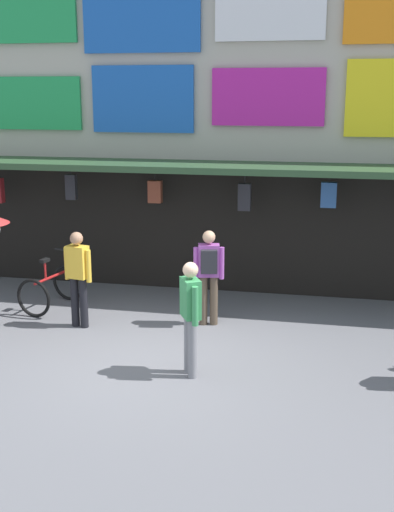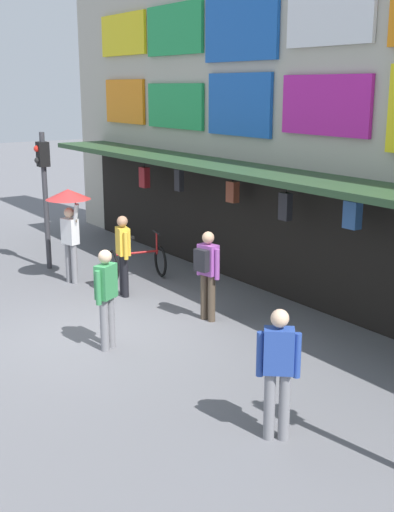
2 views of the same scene
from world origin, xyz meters
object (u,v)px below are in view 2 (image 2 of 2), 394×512
pedestrian_in_green (123,251)px  pedestrian_in_white (207,269)px  bicycle_parked (137,262)px  pedestrian_with_umbrella (69,209)px  pedestrian_in_yellow (278,364)px  traffic_light_near (44,179)px  pedestrian_in_purple (106,294)px

pedestrian_in_green → pedestrian_in_white: (2.17, 0.54, 0.04)m
pedestrian_in_green → pedestrian_in_white: 2.24m
bicycle_parked → pedestrian_with_umbrella: pedestrian_with_umbrella is taller
pedestrian_in_yellow → pedestrian_with_umbrella: size_ratio=0.81×
pedestrian_in_green → pedestrian_in_yellow: bearing=-11.2°
traffic_light_near → bicycle_parked: 2.94m
pedestrian_with_umbrella → pedestrian_in_yellow: bearing=-5.3°
pedestrian_in_yellow → pedestrian_with_umbrella: bearing=174.7°
bicycle_parked → pedestrian_in_green: pedestrian_in_green is taller
bicycle_parked → pedestrian_in_yellow: (6.90, -2.02, 0.59)m
pedestrian_in_purple → pedestrian_in_white: size_ratio=1.00×
pedestrian_in_purple → pedestrian_in_yellow: same height
bicycle_parked → pedestrian_with_umbrella: 1.91m
bicycle_parked → pedestrian_in_green: 1.33m
bicycle_parked → traffic_light_near: bearing=-147.3°
traffic_light_near → pedestrian_with_umbrella: traffic_light_near is taller
pedestrian_with_umbrella → pedestrian_in_white: 3.85m
traffic_light_near → pedestrian_in_white: 5.27m
pedestrian_in_white → pedestrian_with_umbrella: bearing=-164.2°
bicycle_parked → pedestrian_in_purple: (3.19, -2.40, 0.55)m
pedestrian_in_green → bicycle_parked: bearing=136.7°
pedestrian_in_purple → pedestrian_in_yellow: bearing=5.9°
bicycle_parked → pedestrian_in_yellow: 7.22m
pedestrian_in_yellow → pedestrian_in_green: same height
traffic_light_near → pedestrian_in_white: bearing=11.2°
pedestrian_in_green → pedestrian_with_umbrella: 1.70m
pedestrian_in_yellow → pedestrian_in_green: (-6.02, 1.19, -0.04)m
pedestrian_in_yellow → pedestrian_in_white: (-3.85, 1.73, 0.00)m
pedestrian_in_yellow → pedestrian_with_umbrella: 7.56m
traffic_light_near → pedestrian_in_green: 3.14m
traffic_light_near → pedestrian_with_umbrella: 1.48m
traffic_light_near → pedestrian_in_green: traffic_light_near is taller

